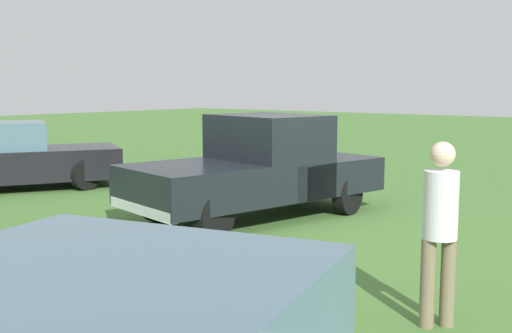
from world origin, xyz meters
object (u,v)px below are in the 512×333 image
(pickup_truck, at_px, (261,166))
(traffic_cone, at_px, (250,160))
(sedan_far, at_px, (4,158))
(person_visitor, at_px, (440,223))

(pickup_truck, bearing_deg, traffic_cone, -127.08)
(pickup_truck, height_order, sedan_far, pickup_truck)
(person_visitor, xyz_separation_m, traffic_cone, (-7.55, -8.39, -0.73))
(person_visitor, bearing_deg, traffic_cone, 1.45)
(person_visitor, bearing_deg, sedan_far, 34.58)
(sedan_far, height_order, person_visitor, person_visitor)
(sedan_far, distance_m, traffic_cone, 6.31)
(pickup_truck, bearing_deg, sedan_far, -66.72)
(person_visitor, relative_size, traffic_cone, 3.20)
(pickup_truck, relative_size, sedan_far, 0.96)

